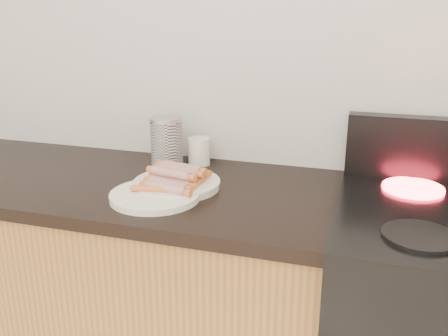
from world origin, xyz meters
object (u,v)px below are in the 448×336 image
(main_plate, at_px, (177,185))
(side_plate, at_px, (155,196))
(canister, at_px, (167,142))
(mug, at_px, (199,151))

(main_plate, bearing_deg, side_plate, -104.39)
(canister, bearing_deg, main_plate, -59.00)
(main_plate, height_order, canister, canister)
(main_plate, relative_size, canister, 1.51)
(main_plate, distance_m, side_plate, 0.11)
(main_plate, height_order, side_plate, side_plate)
(side_plate, bearing_deg, mug, 88.02)
(main_plate, relative_size, side_plate, 1.00)
(main_plate, xyz_separation_m, canister, (-0.11, 0.19, 0.08))
(canister, bearing_deg, mug, 30.20)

